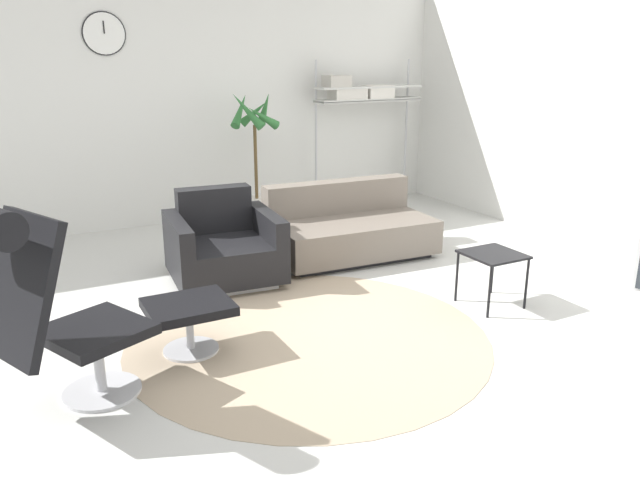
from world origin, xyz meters
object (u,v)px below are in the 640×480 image
at_px(ottoman, 189,314).
at_px(armchair_red, 223,249).
at_px(couch_low, 349,230).
at_px(potted_plant, 256,178).
at_px(shelf_unit, 361,94).
at_px(side_table, 493,259).
at_px(lounge_chair, 43,294).

xyz_separation_m(ottoman, armchair_red, (0.64, 1.17, 0.01)).
distance_m(couch_low, potted_plant, 1.46).
distance_m(potted_plant, shelf_unit, 1.75).
bearing_deg(armchair_red, shelf_unit, -138.75).
bearing_deg(ottoman, side_table, -7.77).
height_order(potted_plant, shelf_unit, shelf_unit).
bearing_deg(lounge_chair, couch_low, 96.38).
distance_m(couch_low, shelf_unit, 2.29).
bearing_deg(side_table, lounge_chair, -178.62).
relative_size(ottoman, potted_plant, 0.36).
distance_m(armchair_red, shelf_unit, 3.18).
bearing_deg(armchair_red, potted_plant, -116.29).
relative_size(ottoman, couch_low, 0.35).
distance_m(ottoman, side_table, 2.30).
bearing_deg(couch_low, lounge_chair, 34.05).
bearing_deg(shelf_unit, potted_plant, -169.56).
xyz_separation_m(ottoman, shelf_unit, (3.05, 2.92, 1.12)).
xyz_separation_m(side_table, potted_plant, (-0.73, 2.96, 0.17)).
height_order(armchair_red, couch_low, armchair_red).
relative_size(potted_plant, shelf_unit, 0.83).
xyz_separation_m(potted_plant, shelf_unit, (1.50, 0.28, 0.84)).
bearing_deg(couch_low, shelf_unit, -120.87).
bearing_deg(shelf_unit, ottoman, -136.20).
height_order(lounge_chair, couch_low, lounge_chair).
xyz_separation_m(armchair_red, couch_low, (1.29, 0.11, -0.03)).
bearing_deg(side_table, potted_plant, 103.82).
bearing_deg(side_table, shelf_unit, 76.48).
distance_m(side_table, shelf_unit, 3.48).
height_order(side_table, shelf_unit, shelf_unit).
bearing_deg(ottoman, potted_plant, 59.74).
xyz_separation_m(couch_low, shelf_unit, (1.12, 1.65, 1.14)).
bearing_deg(lounge_chair, armchair_red, 111.76).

